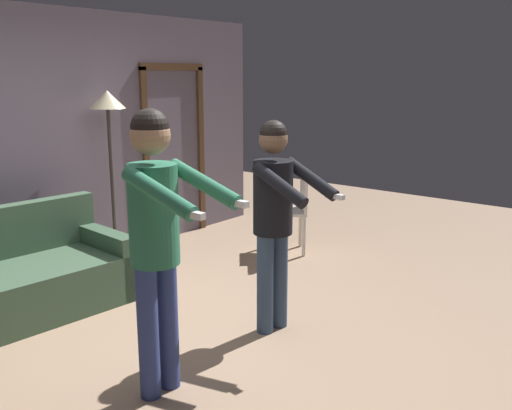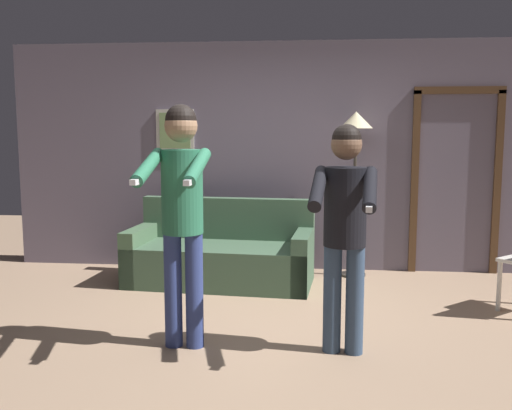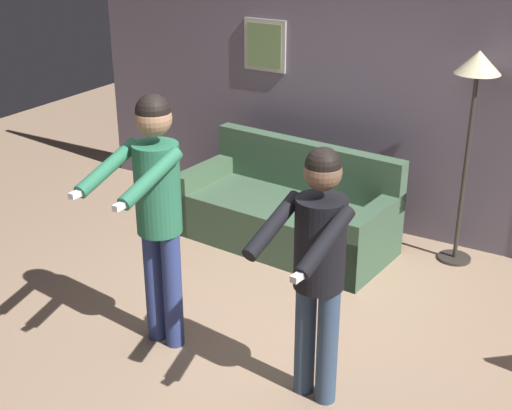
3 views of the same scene
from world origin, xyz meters
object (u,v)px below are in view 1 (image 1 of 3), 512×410
couch (9,285)px  person_standing_left (156,226)px  torchiere_lamp (108,118)px  person_standing_right (275,208)px  dining_chair_distant (294,206)px

couch → person_standing_left: 2.00m
couch → torchiere_lamp: torchiere_lamp is taller
torchiere_lamp → person_standing_right: 2.35m
torchiere_lamp → person_standing_right: (-0.24, -2.27, -0.54)m
person_standing_right → torchiere_lamp: bearing=83.9°
couch → torchiere_lamp: size_ratio=1.09×
torchiere_lamp → dining_chair_distant: bearing=-39.5°
couch → dining_chair_distant: bearing=-15.4°
couch → person_standing_left: (0.00, -1.83, 0.82)m
torchiere_lamp → person_standing_left: bearing=-121.8°
person_standing_left → person_standing_right: 1.17m
person_standing_left → dining_chair_distant: size_ratio=1.92×
couch → person_standing_right: person_standing_right is taller
couch → torchiere_lamp: bearing=17.3°
torchiere_lamp → person_standing_right: torchiere_lamp is taller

